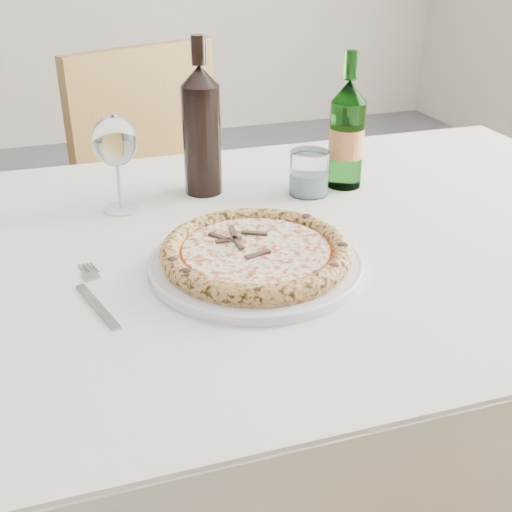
{
  "coord_description": "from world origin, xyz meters",
  "views": [
    {
      "loc": [
        -0.14,
        -1.08,
        1.2
      ],
      "look_at": [
        0.13,
        -0.29,
        0.78
      ],
      "focal_mm": 45.0,
      "sensor_mm": 36.0,
      "label": 1
    }
  ],
  "objects_px": {
    "chair_far": "(175,201)",
    "beer_bottle": "(347,134)",
    "tumbler": "(309,176)",
    "wine_bottle": "(202,129)",
    "pizza": "(256,252)",
    "wine_glass": "(115,143)",
    "plate": "(256,263)",
    "dining_table": "(237,284)"
  },
  "relations": [
    {
      "from": "chair_far",
      "to": "beer_bottle",
      "type": "xyz_separation_m",
      "value": [
        0.22,
        -0.57,
        0.32
      ]
    },
    {
      "from": "tumbler",
      "to": "wine_bottle",
      "type": "height_order",
      "value": "wine_bottle"
    },
    {
      "from": "pizza",
      "to": "beer_bottle",
      "type": "relative_size",
      "value": 1.1
    },
    {
      "from": "wine_glass",
      "to": "wine_bottle",
      "type": "height_order",
      "value": "wine_bottle"
    },
    {
      "from": "plate",
      "to": "wine_glass",
      "type": "bearing_deg",
      "value": 118.57
    },
    {
      "from": "wine_glass",
      "to": "tumbler",
      "type": "distance_m",
      "value": 0.36
    },
    {
      "from": "pizza",
      "to": "wine_bottle",
      "type": "bearing_deg",
      "value": 89.0
    },
    {
      "from": "wine_bottle",
      "to": "plate",
      "type": "bearing_deg",
      "value": -91.0
    },
    {
      "from": "dining_table",
      "to": "pizza",
      "type": "distance_m",
      "value": 0.15
    },
    {
      "from": "wine_glass",
      "to": "wine_bottle",
      "type": "distance_m",
      "value": 0.16
    },
    {
      "from": "chair_far",
      "to": "pizza",
      "type": "distance_m",
      "value": 0.87
    },
    {
      "from": "pizza",
      "to": "wine_bottle",
      "type": "distance_m",
      "value": 0.34
    },
    {
      "from": "wine_glass",
      "to": "beer_bottle",
      "type": "distance_m",
      "value": 0.43
    },
    {
      "from": "plate",
      "to": "pizza",
      "type": "bearing_deg",
      "value": -120.0
    },
    {
      "from": "beer_bottle",
      "to": "wine_bottle",
      "type": "xyz_separation_m",
      "value": [
        -0.26,
        0.06,
        0.02
      ]
    },
    {
      "from": "beer_bottle",
      "to": "wine_bottle",
      "type": "relative_size",
      "value": 0.89
    },
    {
      "from": "dining_table",
      "to": "wine_bottle",
      "type": "distance_m",
      "value": 0.3
    },
    {
      "from": "dining_table",
      "to": "plate",
      "type": "bearing_deg",
      "value": -90.0
    },
    {
      "from": "wine_glass",
      "to": "tumbler",
      "type": "relative_size",
      "value": 2.08
    },
    {
      "from": "plate",
      "to": "pizza",
      "type": "relative_size",
      "value": 1.13
    },
    {
      "from": "chair_far",
      "to": "beer_bottle",
      "type": "height_order",
      "value": "beer_bottle"
    },
    {
      "from": "dining_table",
      "to": "beer_bottle",
      "type": "xyz_separation_m",
      "value": [
        0.27,
        0.17,
        0.18
      ]
    },
    {
      "from": "tumbler",
      "to": "wine_bottle",
      "type": "distance_m",
      "value": 0.22
    },
    {
      "from": "tumbler",
      "to": "beer_bottle",
      "type": "relative_size",
      "value": 0.32
    },
    {
      "from": "dining_table",
      "to": "beer_bottle",
      "type": "relative_size",
      "value": 6.21
    },
    {
      "from": "plate",
      "to": "pizza",
      "type": "height_order",
      "value": "pizza"
    },
    {
      "from": "dining_table",
      "to": "wine_bottle",
      "type": "height_order",
      "value": "wine_bottle"
    },
    {
      "from": "wine_glass",
      "to": "beer_bottle",
      "type": "relative_size",
      "value": 0.67
    },
    {
      "from": "dining_table",
      "to": "plate",
      "type": "height_order",
      "value": "plate"
    },
    {
      "from": "pizza",
      "to": "wine_bottle",
      "type": "xyz_separation_m",
      "value": [
        0.01,
        0.32,
        0.1
      ]
    },
    {
      "from": "chair_far",
      "to": "wine_glass",
      "type": "relative_size",
      "value": 5.47
    },
    {
      "from": "beer_bottle",
      "to": "chair_far",
      "type": "bearing_deg",
      "value": 111.43
    },
    {
      "from": "beer_bottle",
      "to": "pizza",
      "type": "bearing_deg",
      "value": -135.32
    },
    {
      "from": "plate",
      "to": "tumbler",
      "type": "xyz_separation_m",
      "value": [
        0.19,
        0.25,
        0.03
      ]
    },
    {
      "from": "chair_far",
      "to": "beer_bottle",
      "type": "bearing_deg",
      "value": -68.57
    },
    {
      "from": "tumbler",
      "to": "beer_bottle",
      "type": "xyz_separation_m",
      "value": [
        0.08,
        0.02,
        0.07
      ]
    },
    {
      "from": "plate",
      "to": "beer_bottle",
      "type": "xyz_separation_m",
      "value": [
        0.27,
        0.27,
        0.09
      ]
    },
    {
      "from": "wine_glass",
      "to": "wine_bottle",
      "type": "bearing_deg",
      "value": 13.52
    },
    {
      "from": "plate",
      "to": "wine_bottle",
      "type": "xyz_separation_m",
      "value": [
        0.01,
        0.32,
        0.11
      ]
    },
    {
      "from": "beer_bottle",
      "to": "dining_table",
      "type": "bearing_deg",
      "value": -148.25
    },
    {
      "from": "chair_far",
      "to": "wine_glass",
      "type": "bearing_deg",
      "value": -110.25
    },
    {
      "from": "chair_far",
      "to": "plate",
      "type": "bearing_deg",
      "value": -93.3
    }
  ]
}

